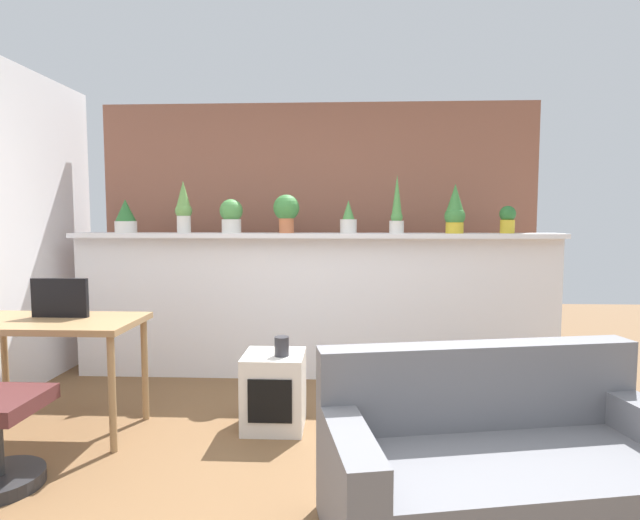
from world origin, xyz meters
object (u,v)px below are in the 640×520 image
(side_cube_shelf, at_px, (274,391))
(potted_plant_4, at_px, (348,219))
(tv_monitor, at_px, (60,298))
(vase_on_shelf, at_px, (282,346))
(potted_plant_3, at_px, (286,211))
(potted_plant_7, at_px, (508,219))
(potted_plant_0, at_px, (126,217))
(potted_plant_1, at_px, (184,207))
(potted_plant_5, at_px, (397,209))
(desk, at_px, (52,333))
(couch, at_px, (502,473))
(potted_plant_6, at_px, (455,211))
(potted_plant_2, at_px, (231,215))

(side_cube_shelf, bearing_deg, potted_plant_4, 65.47)
(tv_monitor, bearing_deg, vase_on_shelf, 1.35)
(potted_plant_3, distance_m, vase_on_shelf, 1.45)
(potted_plant_7, bearing_deg, potted_plant_0, 179.93)
(side_cube_shelf, height_order, vase_on_shelf, vase_on_shelf)
(potted_plant_1, bearing_deg, potted_plant_5, -1.58)
(vase_on_shelf, bearing_deg, potted_plant_0, 143.05)
(desk, bearing_deg, potted_plant_1, 68.95)
(potted_plant_1, bearing_deg, desk, -111.05)
(potted_plant_1, relative_size, tv_monitor, 1.22)
(potted_plant_1, height_order, couch, potted_plant_1)
(potted_plant_5, distance_m, potted_plant_7, 0.94)
(potted_plant_6, bearing_deg, potted_plant_3, 178.10)
(tv_monitor, bearing_deg, potted_plant_2, 53.09)
(potted_plant_0, height_order, vase_on_shelf, potted_plant_0)
(potted_plant_0, bearing_deg, potted_plant_5, -1.29)
(potted_plant_2, distance_m, couch, 3.00)
(potted_plant_2, bearing_deg, potted_plant_4, -0.22)
(potted_plant_6, distance_m, potted_plant_7, 0.46)
(potted_plant_1, relative_size, potted_plant_4, 1.61)
(potted_plant_7, xyz_separation_m, vase_on_shelf, (-1.79, -1.13, -0.83))
(potted_plant_4, relative_size, desk, 0.26)
(desk, xyz_separation_m, tv_monitor, (0.02, 0.08, 0.21))
(desk, relative_size, tv_monitor, 2.97)
(potted_plant_3, distance_m, potted_plant_5, 0.94)
(potted_plant_2, bearing_deg, potted_plant_3, -0.70)
(potted_plant_6, height_order, vase_on_shelf, potted_plant_6)
(potted_plant_1, bearing_deg, potted_plant_4, 0.12)
(potted_plant_6, bearing_deg, couch, -96.16)
(potted_plant_1, relative_size, potted_plant_5, 0.92)
(desk, height_order, couch, couch)
(potted_plant_5, distance_m, side_cube_shelf, 1.85)
(potted_plant_1, relative_size, couch, 0.27)
(potted_plant_3, xyz_separation_m, potted_plant_4, (0.54, 0.00, -0.08))
(couch, bearing_deg, potted_plant_1, 133.51)
(potted_plant_1, distance_m, potted_plant_7, 2.78)
(potted_plant_2, distance_m, desk, 1.72)
(potted_plant_6, bearing_deg, tv_monitor, -158.12)
(potted_plant_3, bearing_deg, potted_plant_7, -0.09)
(side_cube_shelf, bearing_deg, tv_monitor, -176.95)
(potted_plant_0, height_order, potted_plant_4, potted_plant_0)
(side_cube_shelf, height_order, couch, couch)
(potted_plant_1, relative_size, side_cube_shelf, 0.90)
(potted_plant_4, relative_size, potted_plant_6, 0.68)
(potted_plant_3, xyz_separation_m, couch, (1.20, -2.21, -1.18))
(potted_plant_0, distance_m, couch, 3.60)
(potted_plant_0, bearing_deg, potted_plant_7, -0.07)
(potted_plant_1, height_order, vase_on_shelf, potted_plant_1)
(potted_plant_6, xyz_separation_m, couch, (-0.23, -2.16, -1.18))
(potted_plant_6, relative_size, desk, 0.38)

